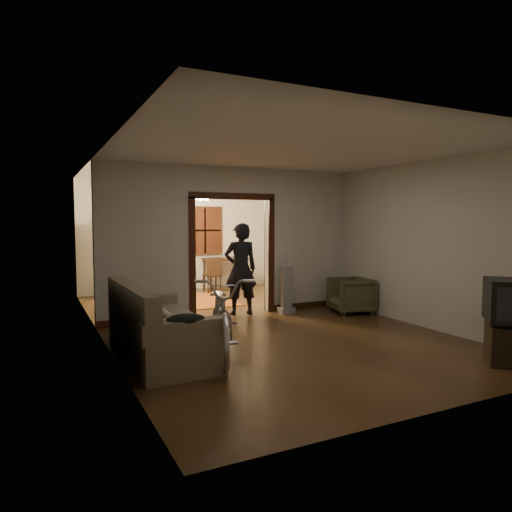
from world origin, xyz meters
TOP-DOWN VIEW (x-y plane):
  - floor at (0.00, 0.00)m, footprint 5.00×8.50m
  - ceiling at (0.00, 0.00)m, footprint 5.00×8.50m
  - wall_back at (0.00, 4.25)m, footprint 5.00×0.02m
  - wall_left at (-2.50, 0.00)m, footprint 0.02×8.50m
  - wall_right at (2.50, 0.00)m, footprint 0.02×8.50m
  - partition_wall at (0.00, 0.75)m, footprint 5.00×0.14m
  - door_casing at (0.00, 0.75)m, footprint 1.74×0.20m
  - far_window at (0.70, 4.21)m, footprint 0.98×0.06m
  - chandelier at (0.00, 2.50)m, footprint 0.24×0.24m
  - light_switch at (1.05, 0.68)m, footprint 0.08×0.01m
  - sofa at (-1.92, -1.40)m, footprint 1.02×2.16m
  - rolled_paper at (-1.82, -1.10)m, footprint 0.11×0.86m
  - jacket at (-1.87, -2.31)m, footprint 0.44×0.33m
  - bicycle at (-1.18, -1.68)m, footprint 1.34×2.21m
  - armchair at (2.15, -0.13)m, footprint 0.92×0.90m
  - tv_stand at (1.92, -3.59)m, footprint 0.73×0.73m
  - crt_tv at (1.92, -3.59)m, footprint 0.83×0.83m
  - vacuum at (1.00, 0.40)m, footprint 0.34×0.31m
  - person at (0.16, 0.69)m, footprint 0.69×0.50m
  - oriental_rug at (-0.16, 2.42)m, footprint 1.58×2.02m
  - locker at (-1.44, 3.82)m, footprint 0.96×0.61m
  - globe at (-1.44, 3.82)m, footprint 0.27×0.27m
  - desk at (1.13, 3.86)m, footprint 1.10×0.62m
  - desk_chair at (0.63, 3.50)m, footprint 0.44×0.44m

SIDE VIEW (x-z plane):
  - floor at x=0.00m, z-range -0.01..0.01m
  - oriental_rug at x=-0.16m, z-range 0.00..0.01m
  - tv_stand at x=1.92m, z-range 0.00..0.49m
  - armchair at x=2.15m, z-range 0.00..0.69m
  - desk at x=1.13m, z-range 0.00..0.82m
  - desk_chair at x=0.63m, z-range 0.00..0.88m
  - vacuum at x=1.00m, z-range 0.00..0.94m
  - sofa at x=-1.92m, z-range 0.00..0.98m
  - rolled_paper at x=-1.82m, z-range 0.48..0.58m
  - bicycle at x=-1.18m, z-range 0.00..1.10m
  - jacket at x=-1.87m, z-range 0.62..0.74m
  - crt_tv at x=1.92m, z-range 0.53..1.07m
  - person at x=0.16m, z-range 0.00..1.76m
  - locker at x=-1.44m, z-range 0.00..1.82m
  - door_casing at x=0.00m, z-range -0.06..2.26m
  - light_switch at x=1.05m, z-range 1.19..1.31m
  - wall_back at x=0.00m, z-range 0.00..2.80m
  - wall_left at x=-2.50m, z-range 0.00..2.80m
  - wall_right at x=2.50m, z-range 0.00..2.80m
  - partition_wall at x=0.00m, z-range 0.00..2.80m
  - far_window at x=0.70m, z-range 0.91..2.19m
  - globe at x=-1.44m, z-range 1.81..2.07m
  - chandelier at x=0.00m, z-range 2.23..2.47m
  - ceiling at x=0.00m, z-range 2.79..2.80m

